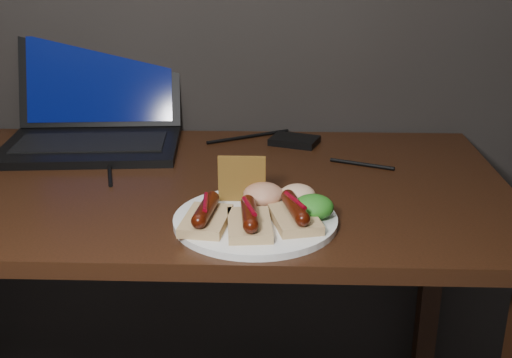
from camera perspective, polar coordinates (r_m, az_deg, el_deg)
The scene contains 12 objects.
desk at distance 1.34m, azimuth -8.52°, elevation -3.65°, with size 1.40×0.70×0.75m.
laptop at distance 1.56m, azimuth -14.17°, elevation 5.03°, with size 0.42×0.38×0.25m.
hard_drive at distance 1.52m, azimuth 3.43°, elevation 3.43°, with size 0.11×0.08×0.02m, color black.
desk_cables at distance 1.43m, azimuth -9.20°, elevation 1.94°, with size 1.04×0.39×0.01m.
plate at distance 1.10m, azimuth -0.05°, elevation -3.68°, with size 0.28×0.28×0.01m, color white.
bread_sausage_left at distance 1.06m, azimuth -4.47°, elevation -3.27°, with size 0.08×0.12×0.04m.
bread_sausage_center at distance 1.04m, azimuth -0.60°, elevation -3.66°, with size 0.08×0.12×0.04m.
bread_sausage_right at distance 1.07m, azimuth 3.48°, elevation -3.10°, with size 0.09×0.13×0.04m.
crispbread at distance 1.15m, azimuth -1.27°, elevation 0.02°, with size 0.09×0.01×0.09m, color olive.
salad_greens at distance 1.09m, azimuth 5.12°, elevation -2.47°, with size 0.07×0.07×0.04m, color #115712.
salsa_mound at distance 1.14m, azimuth 0.65°, elevation -1.37°, with size 0.07×0.07×0.04m, color #A01910.
coleslaw_mound at distance 1.14m, azimuth 3.72°, elevation -1.40°, with size 0.06×0.06×0.04m, color beige.
Camera 1 is at (0.24, 0.18, 1.21)m, focal length 45.00 mm.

